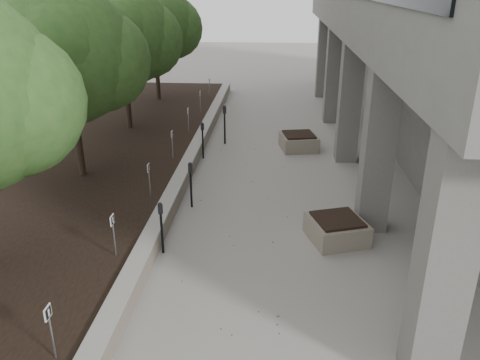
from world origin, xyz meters
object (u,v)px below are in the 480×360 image
(parking_meter_3, at_px, (191,185))
(parking_meter_5, at_px, (225,125))
(crabapple_tree_3, at_px, (71,84))
(planter_back, at_px, (299,141))
(crabapple_tree_5, at_px, (155,42))
(parking_meter_4, at_px, (203,141))
(planter_front, at_px, (337,229))
(crabapple_tree_4, at_px, (124,57))
(parking_meter_2, at_px, (162,228))

(parking_meter_3, xyz_separation_m, parking_meter_5, (0.34, 5.62, 0.09))
(crabapple_tree_3, relative_size, planter_back, 4.29)
(crabapple_tree_5, height_order, parking_meter_4, crabapple_tree_5)
(crabapple_tree_5, relative_size, planter_front, 4.38)
(parking_meter_3, bearing_deg, crabapple_tree_5, 86.34)
(crabapple_tree_4, relative_size, planter_back, 4.29)
(parking_meter_3, bearing_deg, parking_meter_5, 65.54)
(crabapple_tree_3, height_order, crabapple_tree_4, same)
(parking_meter_5, bearing_deg, planter_front, -76.28)
(parking_meter_2, bearing_deg, planter_front, -5.42)
(crabapple_tree_4, height_order, crabapple_tree_5, same)
(crabapple_tree_3, bearing_deg, parking_meter_3, -18.87)
(crabapple_tree_4, height_order, parking_meter_4, crabapple_tree_4)
(crabapple_tree_5, height_order, parking_meter_5, crabapple_tree_5)
(crabapple_tree_4, height_order, parking_meter_3, crabapple_tree_4)
(crabapple_tree_4, xyz_separation_m, planter_front, (7.29, -7.73, -2.83))
(parking_meter_4, distance_m, planter_back, 3.63)
(parking_meter_2, distance_m, planter_back, 8.39)
(crabapple_tree_4, xyz_separation_m, parking_meter_4, (3.25, -2.27, -2.46))
(crabapple_tree_5, height_order, planter_front, crabapple_tree_5)
(parking_meter_5, bearing_deg, parking_meter_2, -106.16)
(parking_meter_2, relative_size, parking_meter_3, 0.97)
(parking_meter_3, bearing_deg, planter_front, -43.14)
(parking_meter_2, relative_size, parking_meter_4, 0.97)
(planter_front, height_order, planter_back, planter_back)
(crabapple_tree_3, xyz_separation_m, parking_meter_5, (3.84, 4.42, -2.37))
(crabapple_tree_5, relative_size, parking_meter_5, 3.63)
(parking_meter_2, distance_m, parking_meter_5, 8.09)
(parking_meter_2, height_order, parking_meter_4, parking_meter_4)
(crabapple_tree_3, xyz_separation_m, crabapple_tree_5, (0.00, 10.00, 0.00))
(planter_front, bearing_deg, parking_meter_2, -167.26)
(parking_meter_3, relative_size, parking_meter_4, 1.01)
(parking_meter_3, height_order, planter_front, parking_meter_3)
(parking_meter_2, height_order, planter_back, parking_meter_2)
(crabapple_tree_5, relative_size, planter_back, 4.29)
(parking_meter_3, bearing_deg, crabapple_tree_3, 140.10)
(crabapple_tree_4, distance_m, parking_meter_3, 7.53)
(crabapple_tree_5, distance_m, parking_meter_5, 7.17)
(crabapple_tree_4, distance_m, parking_meter_5, 4.55)
(parking_meter_2, bearing_deg, crabapple_tree_3, 113.54)
(crabapple_tree_4, distance_m, planter_front, 11.00)
(crabapple_tree_3, bearing_deg, planter_front, -20.57)
(crabapple_tree_5, height_order, parking_meter_3, crabapple_tree_5)
(crabapple_tree_3, height_order, parking_meter_2, crabapple_tree_3)
(planter_back, bearing_deg, parking_meter_5, 171.78)
(parking_meter_5, bearing_deg, parking_meter_4, -121.17)
(planter_front, bearing_deg, crabapple_tree_4, 133.29)
(crabapple_tree_3, distance_m, planter_back, 8.25)
(parking_meter_5, bearing_deg, crabapple_tree_5, 112.58)
(planter_back, bearing_deg, parking_meter_4, -159.06)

